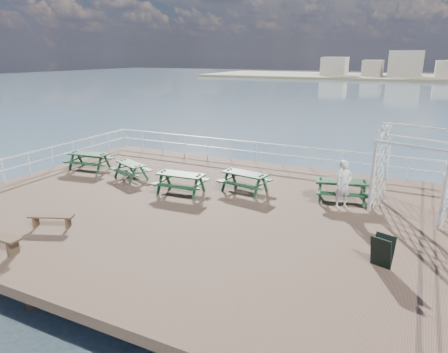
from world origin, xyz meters
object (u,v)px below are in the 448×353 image
picnic_table_c (342,186)px  person (343,185)px  picnic_table_a (89,158)px  picnic_table_d (181,179)px  picnic_table_e (245,178)px  trellis_arbor (413,176)px  flat_bench_near (51,218)px  picnic_table_b (131,167)px

picnic_table_c → person: 0.82m
picnic_table_a → person: 12.28m
picnic_table_a → picnic_table_d: (5.97, -1.03, -0.00)m
picnic_table_d → picnic_table_e: size_ratio=0.98×
trellis_arbor → picnic_table_c: bearing=-171.4°
trellis_arbor → flat_bench_near: bearing=-132.2°
picnic_table_d → trellis_arbor: 8.75m
picnic_table_e → person: bearing=6.8°
picnic_table_c → person: bearing=-91.1°
picnic_table_c → trellis_arbor: bearing=-22.0°
picnic_table_b → picnic_table_c: bearing=30.7°
picnic_table_b → flat_bench_near: (1.16, -5.58, -0.20)m
picnic_table_d → picnic_table_e: (2.28, 1.35, -0.02)m
picnic_table_b → picnic_table_a: bearing=-161.8°
picnic_table_d → person: bearing=6.8°
picnic_table_e → picnic_table_c: bearing=17.7°
flat_bench_near → trellis_arbor: 12.43m
picnic_table_b → person: bearing=26.1°
picnic_table_c → picnic_table_e: picnic_table_c is taller
picnic_table_c → picnic_table_d: bearing=-176.5°
picnic_table_e → flat_bench_near: picnic_table_e is taller
picnic_table_b → person: (9.49, 0.42, 0.39)m
person → flat_bench_near: bearing=174.0°
picnic_table_d → person: 6.42m
picnic_table_c → flat_bench_near: picnic_table_c is taller
picnic_table_a → picnic_table_d: picnic_table_a is taller
picnic_table_b → flat_bench_near: 5.70m
picnic_table_b → picnic_table_e: picnic_table_e is taller
picnic_table_b → picnic_table_c: (9.31, 1.17, 0.09)m
trellis_arbor → picnic_table_e: bearing=-161.2°
picnic_table_c → trellis_arbor: trellis_arbor is taller
trellis_arbor → person: 2.36m
picnic_table_b → picnic_table_c: size_ratio=0.91×
picnic_table_d → flat_bench_near: 5.23m
picnic_table_e → trellis_arbor: size_ratio=0.65×
flat_bench_near → picnic_table_c: bearing=17.2°
picnic_table_b → flat_bench_near: size_ratio=1.39×
picnic_table_e → person: (4.02, -0.17, 0.33)m
picnic_table_a → trellis_arbor: size_ratio=0.67×
picnic_table_c → flat_bench_near: (-8.16, -6.75, -0.29)m
picnic_table_c → picnic_table_d: size_ratio=1.12×
picnic_table_e → person: 4.03m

